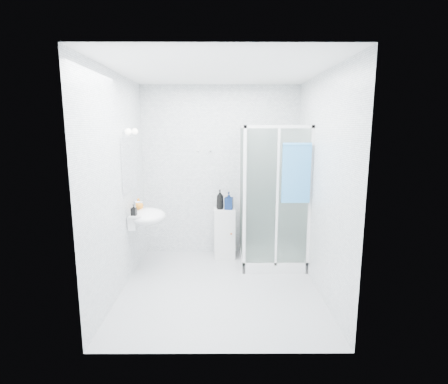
{
  "coord_description": "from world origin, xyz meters",
  "views": [
    {
      "loc": [
        0.03,
        -4.08,
        1.97
      ],
      "look_at": [
        0.05,
        0.35,
        1.15
      ],
      "focal_mm": 28.0,
      "sensor_mm": 36.0,
      "label": 1
    }
  ],
  "objects_px": {
    "shampoo_bottle_b": "(229,201)",
    "soap_dispenser_orange": "(139,204)",
    "shower_enclosure": "(267,234)",
    "hand_towel": "(296,172)",
    "shampoo_bottle_a": "(220,199)",
    "wall_basin": "(147,217)",
    "storage_cabinet": "(224,233)",
    "soap_dispenser_black": "(134,210)"
  },
  "relations": [
    {
      "from": "shower_enclosure",
      "to": "shampoo_bottle_b",
      "type": "bearing_deg",
      "value": 153.65
    },
    {
      "from": "hand_towel",
      "to": "shampoo_bottle_a",
      "type": "xyz_separation_m",
      "value": [
        -0.99,
        0.68,
        -0.5
      ]
    },
    {
      "from": "wall_basin",
      "to": "soap_dispenser_orange",
      "type": "xyz_separation_m",
      "value": [
        -0.12,
        0.11,
        0.15
      ]
    },
    {
      "from": "wall_basin",
      "to": "shampoo_bottle_b",
      "type": "relative_size",
      "value": 2.12
    },
    {
      "from": "shampoo_bottle_a",
      "to": "soap_dispenser_orange",
      "type": "distance_m",
      "value": 1.21
    },
    {
      "from": "storage_cabinet",
      "to": "shampoo_bottle_a",
      "type": "distance_m",
      "value": 0.53
    },
    {
      "from": "shower_enclosure",
      "to": "shampoo_bottle_a",
      "type": "xyz_separation_m",
      "value": [
        -0.68,
        0.28,
        0.46
      ]
    },
    {
      "from": "shampoo_bottle_a",
      "to": "soap_dispenser_black",
      "type": "distance_m",
      "value": 1.35
    },
    {
      "from": "soap_dispenser_black",
      "to": "shampoo_bottle_a",
      "type": "bearing_deg",
      "value": 35.79
    },
    {
      "from": "shampoo_bottle_b",
      "to": "soap_dispenser_orange",
      "type": "relative_size",
      "value": 1.63
    },
    {
      "from": "shampoo_bottle_b",
      "to": "soap_dispenser_orange",
      "type": "xyz_separation_m",
      "value": [
        -1.24,
        -0.48,
        0.05
      ]
    },
    {
      "from": "shampoo_bottle_a",
      "to": "storage_cabinet",
      "type": "bearing_deg",
      "value": 5.82
    },
    {
      "from": "storage_cabinet",
      "to": "hand_towel",
      "type": "relative_size",
      "value": 0.98
    },
    {
      "from": "soap_dispenser_orange",
      "to": "shampoo_bottle_a",
      "type": "bearing_deg",
      "value": 24.03
    },
    {
      "from": "soap_dispenser_orange",
      "to": "storage_cabinet",
      "type": "bearing_deg",
      "value": 23.09
    },
    {
      "from": "storage_cabinet",
      "to": "hand_towel",
      "type": "height_order",
      "value": "hand_towel"
    },
    {
      "from": "hand_towel",
      "to": "soap_dispenser_black",
      "type": "bearing_deg",
      "value": -177.11
    },
    {
      "from": "soap_dispenser_orange",
      "to": "soap_dispenser_black",
      "type": "distance_m",
      "value": 0.3
    },
    {
      "from": "shampoo_bottle_b",
      "to": "soap_dispenser_black",
      "type": "height_order",
      "value": "shampoo_bottle_b"
    },
    {
      "from": "shower_enclosure",
      "to": "storage_cabinet",
      "type": "height_order",
      "value": "shower_enclosure"
    },
    {
      "from": "shower_enclosure",
      "to": "storage_cabinet",
      "type": "bearing_deg",
      "value": 154.6
    },
    {
      "from": "shampoo_bottle_a",
      "to": "shampoo_bottle_b",
      "type": "height_order",
      "value": "shampoo_bottle_a"
    },
    {
      "from": "storage_cabinet",
      "to": "shampoo_bottle_a",
      "type": "bearing_deg",
      "value": -176.88
    },
    {
      "from": "storage_cabinet",
      "to": "soap_dispenser_black",
      "type": "xyz_separation_m",
      "value": [
        -1.16,
        -0.8,
        0.56
      ]
    },
    {
      "from": "shampoo_bottle_a",
      "to": "soap_dispenser_black",
      "type": "xyz_separation_m",
      "value": [
        -1.09,
        -0.79,
        0.03
      ]
    },
    {
      "from": "storage_cabinet",
      "to": "soap_dispenser_orange",
      "type": "distance_m",
      "value": 1.39
    },
    {
      "from": "shampoo_bottle_a",
      "to": "soap_dispenser_orange",
      "type": "relative_size",
      "value": 1.83
    },
    {
      "from": "wall_basin",
      "to": "shampoo_bottle_a",
      "type": "height_order",
      "value": "shampoo_bottle_a"
    },
    {
      "from": "wall_basin",
      "to": "shampoo_bottle_b",
      "type": "bearing_deg",
      "value": 27.79
    },
    {
      "from": "soap_dispenser_black",
      "to": "hand_towel",
      "type": "bearing_deg",
      "value": 2.89
    },
    {
      "from": "hand_towel",
      "to": "shower_enclosure",
      "type": "bearing_deg",
      "value": 127.63
    },
    {
      "from": "hand_towel",
      "to": "shampoo_bottle_a",
      "type": "relative_size",
      "value": 2.61
    },
    {
      "from": "shower_enclosure",
      "to": "soap_dispenser_orange",
      "type": "bearing_deg",
      "value": -173.32
    },
    {
      "from": "storage_cabinet",
      "to": "shampoo_bottle_a",
      "type": "xyz_separation_m",
      "value": [
        -0.07,
        -0.01,
        0.53
      ]
    },
    {
      "from": "shower_enclosure",
      "to": "hand_towel",
      "type": "relative_size",
      "value": 2.58
    },
    {
      "from": "shower_enclosure",
      "to": "wall_basin",
      "type": "xyz_separation_m",
      "value": [
        -1.66,
        -0.32,
        0.35
      ]
    },
    {
      "from": "storage_cabinet",
      "to": "soap_dispenser_black",
      "type": "distance_m",
      "value": 1.51
    },
    {
      "from": "wall_basin",
      "to": "storage_cabinet",
      "type": "height_order",
      "value": "wall_basin"
    },
    {
      "from": "hand_towel",
      "to": "shampoo_bottle_a",
      "type": "distance_m",
      "value": 1.3
    },
    {
      "from": "hand_towel",
      "to": "shampoo_bottle_a",
      "type": "height_order",
      "value": "hand_towel"
    },
    {
      "from": "shower_enclosure",
      "to": "wall_basin",
      "type": "distance_m",
      "value": 1.72
    },
    {
      "from": "wall_basin",
      "to": "soap_dispenser_orange",
      "type": "distance_m",
      "value": 0.22
    }
  ]
}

